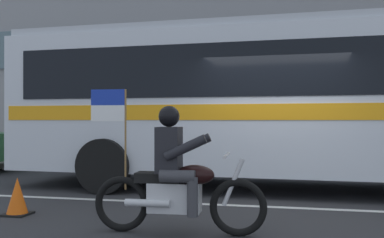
{
  "coord_description": "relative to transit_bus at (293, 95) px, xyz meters",
  "views": [
    {
      "loc": [
        0.24,
        -7.72,
        1.39
      ],
      "look_at": [
        -1.32,
        -0.65,
        1.41
      ],
      "focal_mm": 41.19,
      "sensor_mm": 36.0,
      "label": 1
    }
  ],
  "objects": [
    {
      "name": "ground_plane",
      "position": [
        -0.31,
        -1.19,
        -1.88
      ],
      "size": [
        60.0,
        60.0,
        0.0
      ],
      "primitive_type": "plane",
      "color": "#2B2B2D"
    },
    {
      "name": "motorcycle_with_rider",
      "position": [
        -1.41,
        -3.71,
        -1.22
      ],
      "size": [
        2.19,
        0.64,
        1.78
      ],
      "color": "black",
      "rests_on": "ground_plane"
    },
    {
      "name": "traffic_cone",
      "position": [
        -3.95,
        -3.19,
        -1.63
      ],
      "size": [
        0.36,
        0.36,
        0.55
      ],
      "color": "#EA590F",
      "rests_on": "ground_plane"
    },
    {
      "name": "transit_bus",
      "position": [
        0.0,
        0.0,
        0.0
      ],
      "size": [
        11.33,
        2.92,
        3.22
      ],
      "color": "silver",
      "rests_on": "ground_plane"
    },
    {
      "name": "sidewalk_curb",
      "position": [
        -0.31,
        3.91,
        -1.81
      ],
      "size": [
        28.0,
        3.8,
        0.15
      ],
      "primitive_type": "cube",
      "color": "gray",
      "rests_on": "ground_plane"
    },
    {
      "name": "lane_center_stripe",
      "position": [
        -0.31,
        -1.79,
        -1.88
      ],
      "size": [
        26.6,
        0.14,
        0.01
      ],
      "primitive_type": "cube",
      "color": "silver",
      "rests_on": "ground_plane"
    }
  ]
}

